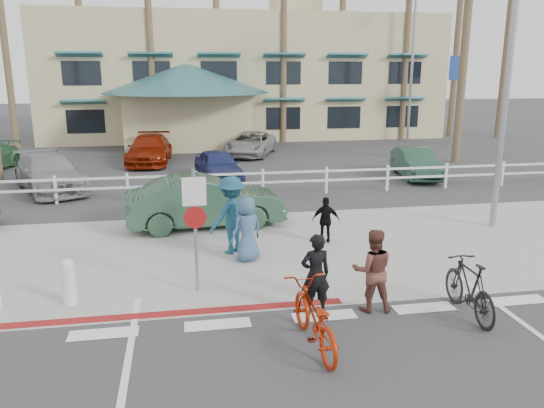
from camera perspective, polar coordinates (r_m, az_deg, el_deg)
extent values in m
plane|color=#333335|center=(9.71, 6.60, -13.49)|extent=(140.00, 140.00, 0.00)
cube|color=#333335|center=(8.09, 10.84, -19.86)|extent=(12.00, 16.00, 0.01)
cube|color=gray|center=(13.73, 1.30, -4.88)|extent=(22.00, 7.00, 0.01)
cube|color=#333335|center=(17.50, -1.25, -0.65)|extent=(40.00, 5.00, 0.01)
cube|color=#333335|center=(26.73, -4.35, 4.53)|extent=(50.00, 16.00, 0.01)
cube|color=maroon|center=(10.45, -11.70, -11.55)|extent=(7.00, 0.25, 0.02)
imported|color=#981F05|center=(8.95, 4.51, -12.09)|extent=(0.87, 2.11, 1.08)
imported|color=black|center=(10.00, 4.69, -7.59)|extent=(0.62, 0.44, 1.59)
imported|color=black|center=(10.65, 20.47, -8.45)|extent=(0.58, 1.88, 1.12)
imported|color=brown|center=(10.29, 10.76, -7.03)|extent=(0.88, 0.74, 1.63)
imported|color=navy|center=(13.26, -4.39, -1.19)|extent=(1.46, 1.31, 1.97)
imported|color=black|center=(14.16, 5.82, -1.73)|extent=(0.78, 0.47, 1.25)
imported|color=#395777|center=(12.71, -2.70, -2.73)|extent=(0.92, 0.78, 1.60)
imported|color=#294833|center=(15.63, -7.16, 0.25)|extent=(4.71, 2.05, 1.51)
imported|color=gray|center=(21.84, -22.82, 3.08)|extent=(3.73, 5.13, 1.38)
imported|color=navy|center=(22.12, -5.80, 4.12)|extent=(2.09, 3.94, 1.28)
imported|color=#224734|center=(23.50, 15.19, 4.27)|extent=(1.90, 3.97, 1.26)
imported|color=maroon|center=(26.88, -13.05, 5.74)|extent=(2.26, 4.88, 1.38)
imported|color=gray|center=(28.68, -2.31, 6.49)|extent=(3.58, 4.98, 1.26)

